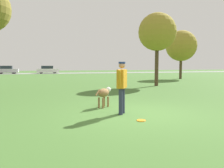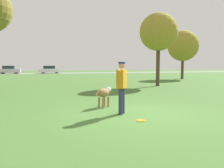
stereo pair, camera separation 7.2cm
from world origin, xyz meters
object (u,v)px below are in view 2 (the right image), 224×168
Objects in this scene: dog at (104,93)px; parked_car_silver at (9,70)px; tree_far_right at (183,46)px; tree_near_right at (158,32)px; parked_car_white at (50,70)px; person at (122,83)px; frisbee at (141,120)px.

parked_car_silver is (-8.79, 36.41, 0.21)m from dog.
tree_far_right reaches higher than tree_near_right.
parked_car_white is (-1.64, 36.08, 0.20)m from dog.
person is at bearing -76.81° from parked_car_silver.
tree_far_right is at bearing 52.75° from frisbee.
dog is 9.76m from tree_near_right.
tree_near_right is at bearing -77.44° from parked_car_white.
dog is 3.07× the size of frisbee.
tree_far_right is 1.01× the size of tree_near_right.
tree_near_right is at bearing -63.78° from parked_car_silver.
tree_near_right is at bearing -134.70° from tree_far_right.
person is 6.48× the size of frisbee.
tree_far_right is 31.31m from parked_car_silver.
tree_far_right is 1.30× the size of parked_car_white.
dog is 0.14× the size of tree_near_right.
frisbee is 0.05× the size of tree_near_right.
tree_far_right reaches higher than parked_car_silver.
tree_near_right is (5.90, 6.97, 3.45)m from dog.
frisbee is 20.41m from tree_far_right.
dog reaches higher than frisbee.
frisbee is at bearing -120.58° from tree_near_right.
parked_car_white is at bearing 104.51° from tree_near_right.
tree_far_right is (12.38, 15.00, 2.74)m from person.
person is 10.40m from tree_near_right.
person is 0.39× the size of parked_car_white.
dog is at bearing -132.53° from tree_far_right.
person is 1.39m from frisbee.
parked_car_white is at bearing 37.62° from person.
tree_far_right is (12.62, 13.76, 3.21)m from dog.
frisbee is 39.72m from parked_car_silver.
parked_car_silver is 7.16m from parked_car_white.
parked_car_white is at bearing 122.58° from tree_far_right.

